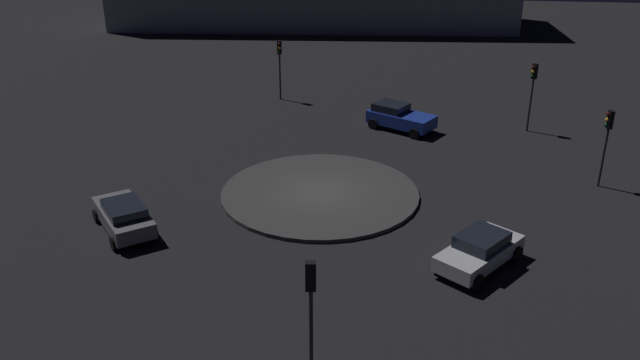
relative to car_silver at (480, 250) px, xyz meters
name	(u,v)px	position (x,y,z in m)	size (l,w,h in m)	color
ground_plane	(320,195)	(5.74, 7.01, -0.75)	(115.34, 115.34, 0.00)	black
roundabout_island	(320,193)	(5.74, 7.01, -0.65)	(9.55, 9.55, 0.19)	#383838
car_silver	(480,250)	(0.00, 0.00, 0.00)	(4.23, 3.79, 1.43)	silver
car_grey	(124,216)	(1.14, 14.97, -0.01)	(4.21, 3.79, 1.39)	slate
car_blue	(399,117)	(15.51, 3.37, 0.04)	(3.55, 4.35, 1.53)	#1E38A5
traffic_light_west	(311,302)	(-7.74, 5.61, 2.43)	(0.37, 0.32, 4.48)	#2D2D2D
traffic_light_southeast	(533,84)	(16.13, -4.30, 2.20)	(0.38, 0.39, 4.14)	#2D2D2D
traffic_light_east	(280,58)	(20.50, 11.55, 2.15)	(0.39, 0.35, 4.06)	#2D2D2D
traffic_light_south_near	(607,133)	(8.43, -6.58, 2.07)	(0.34, 0.38, 3.94)	#2D2D2D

